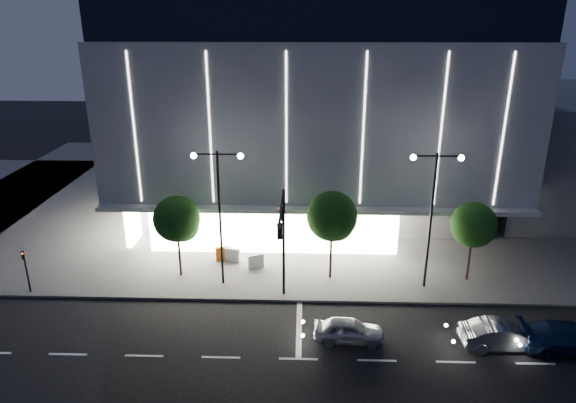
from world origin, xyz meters
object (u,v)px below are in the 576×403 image
(traffic_mast, at_px, (283,231))
(barrier_c, at_px, (224,253))
(car_second, at_px, (503,335))
(barrier_d, at_px, (233,255))
(car_lead, at_px, (349,330))
(barrier_b, at_px, (256,261))
(tree_right, at_px, (474,227))
(tree_mid, at_px, (332,219))
(ped_signal_far, at_px, (26,267))
(car_third, at_px, (571,338))
(street_lamp_west, at_px, (219,199))
(tree_left, at_px, (177,221))
(street_lamp_east, at_px, (433,201))

(traffic_mast, bearing_deg, barrier_c, 126.66)
(car_second, relative_size, barrier_d, 4.04)
(car_lead, relative_size, barrier_d, 3.44)
(traffic_mast, distance_m, barrier_b, 6.85)
(traffic_mast, bearing_deg, tree_right, 17.02)
(tree_mid, xyz_separation_m, tree_right, (9.00, -0.00, -0.45))
(ped_signal_far, bearing_deg, car_third, -8.81)
(tree_mid, xyz_separation_m, car_third, (12.14, -7.36, -3.58))
(street_lamp_west, distance_m, barrier_b, 6.06)
(tree_left, height_order, car_lead, tree_left)
(street_lamp_west, bearing_deg, tree_left, 161.06)
(tree_right, bearing_deg, car_lead, -140.66)
(tree_mid, bearing_deg, barrier_c, 162.86)
(tree_right, bearing_deg, ped_signal_far, -174.86)
(street_lamp_west, relative_size, car_second, 2.02)
(car_lead, distance_m, car_third, 11.50)
(barrier_b, bearing_deg, car_third, -50.95)
(car_second, distance_m, barrier_b, 16.14)
(car_lead, bearing_deg, barrier_d, 43.12)
(tree_left, relative_size, car_third, 1.10)
(barrier_d, bearing_deg, car_lead, -33.72)
(traffic_mast, bearing_deg, tree_mid, 50.58)
(car_lead, bearing_deg, car_second, -89.01)
(street_lamp_east, height_order, barrier_d, street_lamp_east)
(ped_signal_far, xyz_separation_m, car_third, (31.17, -4.83, -1.13))
(tree_left, bearing_deg, traffic_mast, -27.84)
(car_third, relative_size, barrier_d, 4.74)
(street_lamp_west, height_order, ped_signal_far, street_lamp_west)
(street_lamp_east, bearing_deg, barrier_b, 168.82)
(car_second, bearing_deg, barrier_b, 57.40)
(traffic_mast, distance_m, tree_left, 7.95)
(barrier_d, bearing_deg, street_lamp_west, -77.64)
(street_lamp_west, xyz_separation_m, street_lamp_east, (13.00, 0.00, 0.00))
(barrier_c, bearing_deg, ped_signal_far, -173.10)
(car_lead, bearing_deg, barrier_b, 38.83)
(ped_signal_far, bearing_deg, barrier_c, 22.72)
(street_lamp_east, height_order, tree_mid, street_lamp_east)
(tree_mid, bearing_deg, traffic_mast, -129.42)
(tree_mid, height_order, barrier_c, tree_mid)
(street_lamp_east, relative_size, car_second, 2.02)
(ped_signal_far, height_order, tree_right, tree_right)
(tree_right, bearing_deg, barrier_d, 172.50)
(tree_left, height_order, barrier_c, tree_left)
(street_lamp_west, relative_size, barrier_d, 8.18)
(tree_mid, relative_size, barrier_b, 5.59)
(barrier_c, bearing_deg, car_third, -42.03)
(ped_signal_far, bearing_deg, street_lamp_east, 3.44)
(ped_signal_far, xyz_separation_m, barrier_d, (12.22, 4.60, -1.24))
(ped_signal_far, distance_m, barrier_c, 12.57)
(barrier_b, xyz_separation_m, barrier_d, (-1.73, 0.92, 0.00))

